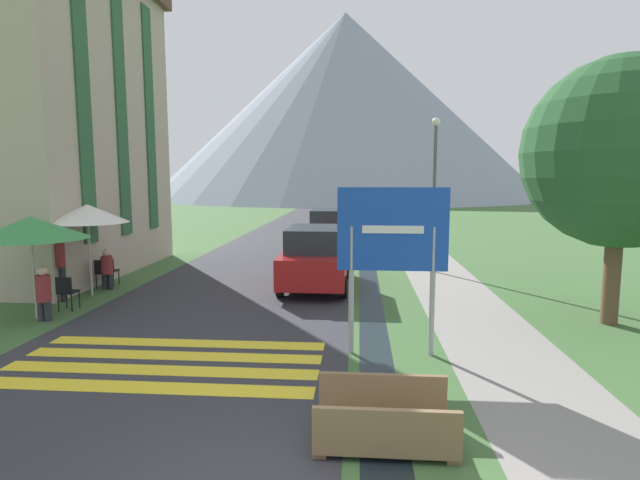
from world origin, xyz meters
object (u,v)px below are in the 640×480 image
(road_sign, at_px, (392,244))
(cafe_umbrella_middle_white, at_px, (88,214))
(cafe_umbrella_front_green, at_px, (31,228))
(person_seated_far, at_px, (43,291))
(hotel_building, at_px, (49,99))
(person_standing_terrace, at_px, (59,263))
(tree_by_path, at_px, (621,153))
(person_seated_near, at_px, (107,267))
(parked_car_far, at_px, (329,229))
(footbridge, at_px, (384,423))
(cafe_chair_far_left, at_px, (103,271))
(cafe_chair_far_right, at_px, (109,269))
(parked_car_near, at_px, (316,257))
(cafe_chair_near_right, at_px, (66,290))
(streetlamp, at_px, (434,182))

(road_sign, distance_m, cafe_umbrella_middle_white, 8.95)
(cafe_umbrella_front_green, height_order, person_seated_far, cafe_umbrella_front_green)
(hotel_building, relative_size, person_standing_terrace, 6.14)
(tree_by_path, bearing_deg, cafe_umbrella_front_green, -177.27)
(person_standing_terrace, bearing_deg, road_sign, -21.55)
(person_standing_terrace, bearing_deg, person_seated_near, 69.84)
(hotel_building, xyz_separation_m, parked_car_far, (8.89, 6.48, -4.93))
(road_sign, xyz_separation_m, footbridge, (-0.27, -3.10, -1.83))
(parked_car_far, relative_size, person_seated_far, 3.27)
(parked_car_far, relative_size, cafe_umbrella_front_green, 1.68)
(person_seated_far, bearing_deg, cafe_chair_far_left, 96.93)
(cafe_umbrella_front_green, xyz_separation_m, person_seated_far, (0.32, -0.18, -1.42))
(cafe_chair_far_right, distance_m, tree_by_path, 13.82)
(footbridge, height_order, person_seated_near, person_seated_near)
(footbridge, distance_m, parked_car_near, 8.81)
(cafe_umbrella_front_green, distance_m, cafe_umbrella_middle_white, 2.31)
(parked_car_far, distance_m, tree_by_path, 13.62)
(cafe_chair_far_right, bearing_deg, cafe_umbrella_front_green, -104.25)
(footbridge, xyz_separation_m, cafe_umbrella_middle_white, (-7.71, 7.13, 2.05))
(person_seated_near, bearing_deg, footbridge, -45.90)
(footbridge, xyz_separation_m, person_standing_terrace, (-8.18, 6.44, 0.80))
(road_sign, bearing_deg, footbridge, -95.06)
(road_sign, distance_m, cafe_chair_near_right, 8.28)
(footbridge, height_order, cafe_chair_far_right, cafe_chair_far_right)
(parked_car_far, height_order, cafe_chair_far_right, parked_car_far)
(road_sign, bearing_deg, cafe_chair_far_left, 148.64)
(cafe_chair_far_left, bearing_deg, person_standing_terrace, -90.21)
(person_seated_near, bearing_deg, cafe_chair_far_left, 142.42)
(cafe_chair_near_right, bearing_deg, cafe_chair_far_left, 115.95)
(cafe_umbrella_front_green, xyz_separation_m, person_standing_terrace, (-0.40, 1.61, -1.09))
(road_sign, relative_size, cafe_chair_far_right, 3.63)
(person_seated_far, xyz_separation_m, person_seated_near, (-0.19, 3.25, -0.04))
(cafe_chair_far_right, relative_size, person_seated_far, 0.67)
(person_seated_far, height_order, tree_by_path, tree_by_path)
(road_sign, bearing_deg, cafe_umbrella_front_green, 167.90)
(road_sign, height_order, person_seated_far, road_sign)
(person_seated_far, bearing_deg, person_standing_terrace, 112.03)
(parked_car_far, distance_m, cafe_umbrella_front_green, 13.47)
(parked_car_far, bearing_deg, tree_by_path, -58.38)
(person_standing_terrace, bearing_deg, tree_by_path, -4.21)
(person_seated_near, bearing_deg, hotel_building, 140.73)
(cafe_umbrella_front_green, bearing_deg, road_sign, -12.10)
(cafe_chair_far_right, xyz_separation_m, person_seated_far, (0.38, -3.72, 0.19))
(footbridge, relative_size, person_seated_far, 1.34)
(person_seated_far, bearing_deg, person_seated_near, 93.40)
(cafe_chair_near_right, relative_size, streetlamp, 0.16)
(cafe_chair_far_right, relative_size, cafe_chair_far_left, 1.00)
(parked_car_far, bearing_deg, hotel_building, -143.92)
(cafe_chair_far_right, height_order, cafe_chair_far_left, same)
(hotel_building, xyz_separation_m, road_sign, (10.87, -7.20, -3.79))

